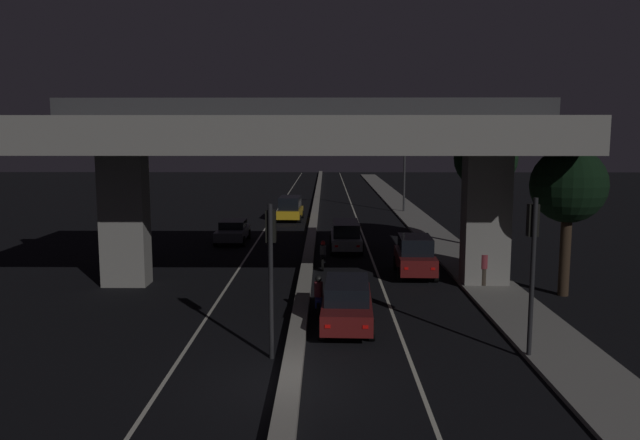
{
  "coord_description": "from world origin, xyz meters",
  "views": [
    {
      "loc": [
        0.93,
        -15.94,
        6.6
      ],
      "look_at": [
        0.55,
        24.43,
        1.18
      ],
      "focal_mm": 35.0,
      "sensor_mm": 36.0,
      "label": 1
    }
  ],
  "objects_px": {
    "traffic_light_right_of_median": "(532,250)",
    "pedestrian_on_sidewalk": "(483,268)",
    "traffic_light_left_of_median": "(271,253)",
    "motorcycle_blue_filtering_near": "(318,298)",
    "motorcycle_black_filtering_mid": "(323,257)",
    "car_silver_third": "(346,235)",
    "street_lamp": "(401,160)",
    "car_dark_red_second": "(415,256)",
    "car_dark_red_lead": "(347,302)",
    "car_taxi_yellow_second_oncoming": "(290,208)",
    "car_grey_lead_oncoming": "(233,231)"
  },
  "relations": [
    {
      "from": "motorcycle_blue_filtering_near",
      "to": "motorcycle_black_filtering_mid",
      "type": "distance_m",
      "value": 8.18
    },
    {
      "from": "street_lamp",
      "to": "car_taxi_yellow_second_oncoming",
      "type": "bearing_deg",
      "value": -150.9
    },
    {
      "from": "car_grey_lead_oncoming",
      "to": "pedestrian_on_sidewalk",
      "type": "height_order",
      "value": "pedestrian_on_sidewalk"
    },
    {
      "from": "car_dark_red_second",
      "to": "traffic_light_left_of_median",
      "type": "bearing_deg",
      "value": 154.4
    },
    {
      "from": "car_dark_red_second",
      "to": "motorcycle_blue_filtering_near",
      "type": "distance_m",
      "value": 8.04
    },
    {
      "from": "traffic_light_left_of_median",
      "to": "car_taxi_yellow_second_oncoming",
      "type": "xyz_separation_m",
      "value": [
        -1.2,
        30.83,
        -2.19
      ]
    },
    {
      "from": "pedestrian_on_sidewalk",
      "to": "car_dark_red_second",
      "type": "bearing_deg",
      "value": 137.26
    },
    {
      "from": "traffic_light_left_of_median",
      "to": "motorcycle_blue_filtering_near",
      "type": "relative_size",
      "value": 2.35
    },
    {
      "from": "traffic_light_left_of_median",
      "to": "car_dark_red_second",
      "type": "xyz_separation_m",
      "value": [
        5.87,
        11.15,
        -2.21
      ]
    },
    {
      "from": "car_grey_lead_oncoming",
      "to": "car_taxi_yellow_second_oncoming",
      "type": "distance_m",
      "value": 10.68
    },
    {
      "from": "car_silver_third",
      "to": "car_grey_lead_oncoming",
      "type": "bearing_deg",
      "value": 68.54
    },
    {
      "from": "car_dark_red_lead",
      "to": "traffic_light_left_of_median",
      "type": "bearing_deg",
      "value": 145.41
    },
    {
      "from": "motorcycle_blue_filtering_near",
      "to": "car_silver_third",
      "type": "bearing_deg",
      "value": -5.81
    },
    {
      "from": "car_silver_third",
      "to": "motorcycle_black_filtering_mid",
      "type": "bearing_deg",
      "value": 165.62
    },
    {
      "from": "motorcycle_blue_filtering_near",
      "to": "pedestrian_on_sidewalk",
      "type": "bearing_deg",
      "value": -59.33
    },
    {
      "from": "car_dark_red_lead",
      "to": "car_grey_lead_oncoming",
      "type": "distance_m",
      "value": 18.64
    },
    {
      "from": "traffic_light_right_of_median",
      "to": "car_silver_third",
      "type": "distance_m",
      "value": 18.67
    },
    {
      "from": "car_dark_red_lead",
      "to": "motorcycle_black_filtering_mid",
      "type": "height_order",
      "value": "car_dark_red_lead"
    },
    {
      "from": "traffic_light_right_of_median",
      "to": "car_taxi_yellow_second_oncoming",
      "type": "height_order",
      "value": "traffic_light_right_of_median"
    },
    {
      "from": "traffic_light_left_of_median",
      "to": "pedestrian_on_sidewalk",
      "type": "distance_m",
      "value": 12.39
    },
    {
      "from": "traffic_light_left_of_median",
      "to": "car_dark_red_second",
      "type": "height_order",
      "value": "traffic_light_left_of_median"
    },
    {
      "from": "car_dark_red_second",
      "to": "car_taxi_yellow_second_oncoming",
      "type": "bearing_deg",
      "value": 21.95
    },
    {
      "from": "car_taxi_yellow_second_oncoming",
      "to": "pedestrian_on_sidewalk",
      "type": "bearing_deg",
      "value": 25.75
    },
    {
      "from": "traffic_light_left_of_median",
      "to": "car_dark_red_second",
      "type": "bearing_deg",
      "value": 62.23
    },
    {
      "from": "traffic_light_left_of_median",
      "to": "car_taxi_yellow_second_oncoming",
      "type": "distance_m",
      "value": 30.93
    },
    {
      "from": "car_grey_lead_oncoming",
      "to": "pedestrian_on_sidewalk",
      "type": "relative_size",
      "value": 2.72
    },
    {
      "from": "car_silver_third",
      "to": "motorcycle_blue_filtering_near",
      "type": "xyz_separation_m",
      "value": [
        -1.44,
        -13.34,
        -0.28
      ]
    },
    {
      "from": "traffic_light_right_of_median",
      "to": "pedestrian_on_sidewalk",
      "type": "distance_m",
      "value": 9.07
    },
    {
      "from": "car_dark_red_lead",
      "to": "motorcycle_blue_filtering_near",
      "type": "distance_m",
      "value": 1.71
    },
    {
      "from": "traffic_light_left_of_median",
      "to": "traffic_light_right_of_median",
      "type": "height_order",
      "value": "traffic_light_right_of_median"
    },
    {
      "from": "traffic_light_right_of_median",
      "to": "car_taxi_yellow_second_oncoming",
      "type": "distance_m",
      "value": 32.17
    },
    {
      "from": "traffic_light_left_of_median",
      "to": "motorcycle_blue_filtering_near",
      "type": "xyz_separation_m",
      "value": [
        1.35,
        4.51,
        -2.55
      ]
    },
    {
      "from": "street_lamp",
      "to": "motorcycle_blue_filtering_near",
      "type": "relative_size",
      "value": 3.89
    },
    {
      "from": "car_dark_red_second",
      "to": "car_grey_lead_oncoming",
      "type": "xyz_separation_m",
      "value": [
        -10.1,
        9.44,
        -0.26
      ]
    },
    {
      "from": "traffic_light_right_of_median",
      "to": "street_lamp",
      "type": "distance_m",
      "value": 36.02
    },
    {
      "from": "car_taxi_yellow_second_oncoming",
      "to": "traffic_light_left_of_median",
      "type": "bearing_deg",
      "value": 4.26
    },
    {
      "from": "traffic_light_left_of_median",
      "to": "car_grey_lead_oncoming",
      "type": "xyz_separation_m",
      "value": [
        -4.23,
        20.59,
        -2.47
      ]
    },
    {
      "from": "car_dark_red_lead",
      "to": "car_taxi_yellow_second_oncoming",
      "type": "height_order",
      "value": "car_taxi_yellow_second_oncoming"
    },
    {
      "from": "street_lamp",
      "to": "car_silver_third",
      "type": "bearing_deg",
      "value": -106.27
    },
    {
      "from": "motorcycle_black_filtering_mid",
      "to": "pedestrian_on_sidewalk",
      "type": "height_order",
      "value": "pedestrian_on_sidewalk"
    },
    {
      "from": "traffic_light_right_of_median",
      "to": "pedestrian_on_sidewalk",
      "type": "relative_size",
      "value": 3.09
    },
    {
      "from": "traffic_light_right_of_median",
      "to": "car_grey_lead_oncoming",
      "type": "height_order",
      "value": "traffic_light_right_of_median"
    },
    {
      "from": "car_dark_red_lead",
      "to": "car_dark_red_second",
      "type": "height_order",
      "value": "car_dark_red_second"
    },
    {
      "from": "pedestrian_on_sidewalk",
      "to": "traffic_light_right_of_median",
      "type": "bearing_deg",
      "value": -95.47
    },
    {
      "from": "car_dark_red_second",
      "to": "motorcycle_blue_filtering_near",
      "type": "xyz_separation_m",
      "value": [
        -4.52,
        -6.64,
        -0.34
      ]
    },
    {
      "from": "car_dark_red_second",
      "to": "car_dark_red_lead",
      "type": "bearing_deg",
      "value": 158.49
    },
    {
      "from": "street_lamp",
      "to": "car_dark_red_lead",
      "type": "height_order",
      "value": "street_lamp"
    },
    {
      "from": "traffic_light_left_of_median",
      "to": "street_lamp",
      "type": "xyz_separation_m",
      "value": [
        8.08,
        35.99,
        1.41
      ]
    },
    {
      "from": "car_grey_lead_oncoming",
      "to": "car_silver_third",
      "type": "bearing_deg",
      "value": 68.57
    },
    {
      "from": "traffic_light_left_of_median",
      "to": "pedestrian_on_sidewalk",
      "type": "bearing_deg",
      "value": 45.62
    }
  ]
}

